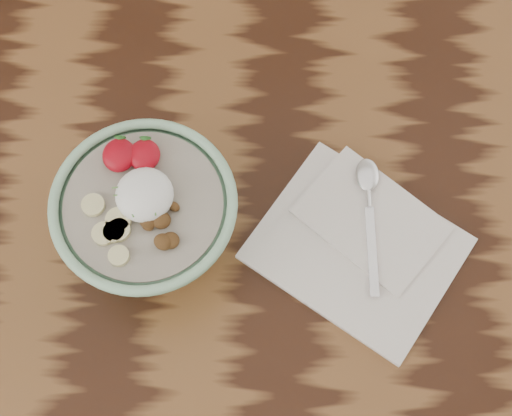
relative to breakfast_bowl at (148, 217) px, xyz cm
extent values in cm
cube|color=black|center=(-5.03, 5.33, -9.22)|extent=(160.00, 90.00, 4.00)
cylinder|color=#91C39C|center=(0.02, -0.05, -6.55)|extent=(9.32, 9.32, 1.33)
torus|color=#91C39C|center=(0.02, -0.05, 4.32)|extent=(21.19, 21.19, 1.22)
cylinder|color=#A29887|center=(0.02, -0.05, 3.66)|extent=(17.97, 17.97, 1.11)
ellipsoid|color=white|center=(0.31, 0.57, 5.46)|extent=(6.49, 6.49, 3.57)
ellipsoid|color=#9E0714|center=(-0.12, 5.49, 5.20)|extent=(3.60, 3.96, 1.98)
cone|color=#286623|center=(-0.12, 7.11, 5.50)|extent=(1.40, 1.03, 1.52)
ellipsoid|color=#9E0714|center=(-2.97, 5.39, 5.25)|extent=(3.80, 4.18, 2.09)
cone|color=#286623|center=(-2.97, 7.10, 5.55)|extent=(1.40, 1.03, 1.52)
cylinder|color=beige|center=(-2.81, -3.53, 4.61)|extent=(2.41, 2.41, 0.70)
cylinder|color=beige|center=(-2.05, -6.25, 4.61)|extent=(2.32, 2.32, 0.70)
cylinder|color=beige|center=(-3.92, -3.77, 4.61)|extent=(2.64, 2.64, 0.70)
cylinder|color=beige|center=(-2.48, -2.14, 4.61)|extent=(2.86, 2.86, 0.70)
cylinder|color=beige|center=(-2.33, -3.31, 4.61)|extent=(2.60, 2.60, 0.70)
cylinder|color=beige|center=(-5.43, -0.45, 4.61)|extent=(2.60, 2.60, 0.70)
ellipsoid|color=brown|center=(2.29, -2.17, 4.93)|extent=(2.43, 2.37, 1.55)
ellipsoid|color=brown|center=(2.40, -0.19, 4.77)|extent=(1.67, 1.43, 1.04)
ellipsoid|color=brown|center=(0.85, -2.75, 4.72)|extent=(1.86, 1.78, 1.16)
ellipsoid|color=brown|center=(3.45, -4.48, 4.91)|extent=(2.17, 2.14, 1.20)
ellipsoid|color=brown|center=(2.72, -4.68, 4.97)|extent=(2.67, 2.48, 1.67)
ellipsoid|color=brown|center=(3.54, -0.47, 4.71)|extent=(1.78, 1.67, 0.93)
ellipsoid|color=brown|center=(0.88, -2.20, 4.92)|extent=(2.76, 2.76, 1.48)
cylinder|color=#55893A|center=(1.26, 0.91, 6.21)|extent=(1.63, 0.20, 0.24)
cylinder|color=#55893A|center=(1.73, -1.41, 6.21)|extent=(0.38, 1.45, 0.23)
cylinder|color=#55893A|center=(1.36, 0.76, 6.21)|extent=(1.17, 0.95, 0.23)
cylinder|color=#55893A|center=(-2.21, 1.15, 6.21)|extent=(1.98, 0.47, 0.25)
cylinder|color=#55893A|center=(1.77, 0.29, 6.21)|extent=(1.58, 1.48, 0.25)
cylinder|color=#55893A|center=(-0.83, 2.29, 6.21)|extent=(1.80, 0.39, 0.24)
cylinder|color=#55893A|center=(-1.82, 0.84, 6.21)|extent=(0.27, 1.98, 0.25)
cylinder|color=#55893A|center=(0.88, -0.91, 6.21)|extent=(0.70, 1.56, 0.24)
cylinder|color=#55893A|center=(-0.96, -1.51, 6.21)|extent=(1.05, 1.77, 0.25)
cylinder|color=#55893A|center=(-2.25, 0.18, 6.21)|extent=(1.39, 0.28, 0.23)
cylinder|color=#55893A|center=(0.75, 1.19, 6.21)|extent=(0.86, 1.93, 0.25)
cylinder|color=#55893A|center=(0.01, 0.28, 6.21)|extent=(1.26, 1.15, 0.23)
cube|color=white|center=(25.26, -1.19, -6.76)|extent=(30.32, 29.03, 0.91)
cube|color=white|center=(27.08, 2.45, -6.03)|extent=(20.89, 20.15, 0.55)
cube|color=silver|center=(26.95, -1.88, -5.59)|extent=(1.40, 11.52, 0.35)
cylinder|color=silver|center=(26.77, 5.36, -5.41)|extent=(0.78, 3.02, 0.70)
ellipsoid|color=silver|center=(26.69, 8.24, -5.28)|extent=(3.18, 4.67, 0.95)
camera|label=1|loc=(13.26, -28.40, 78.22)|focal=50.00mm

